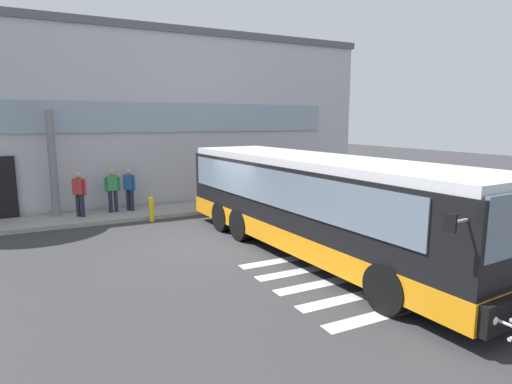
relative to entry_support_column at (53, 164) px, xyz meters
The scene contains 10 objects.
ground_plane 7.16m from the entry_support_column, 52.15° to the right, with size 80.00×90.00×0.02m, color #353538.
bay_paint_stripes 11.62m from the entry_support_column, 57.16° to the right, with size 4.40×3.96×0.01m.
terminal_building 7.31m from the entry_support_column, 60.42° to the left, with size 21.47×13.80×7.53m.
boarding_curb 4.70m from the entry_support_column, ahead, with size 23.67×2.00×0.15m, color #9E9B93.
entry_support_column is the anchor object (origin of this frame).
bus_main_foreground 10.01m from the entry_support_column, 50.48° to the right, with size 3.37×11.48×2.70m.
passenger_near_column 1.40m from the entry_support_column, 33.10° to the right, with size 0.46×0.43×1.68m.
passenger_by_doorway 2.24m from the entry_support_column, ahead, with size 0.59×0.38×1.68m.
passenger_at_curb_edge 2.84m from the entry_support_column, ahead, with size 0.40×0.49×1.68m.
safety_bollard_yellow 3.96m from the entry_support_column, 29.97° to the right, with size 0.18×0.18×0.90m, color yellow.
Camera 1 is at (-4.39, -11.61, 3.65)m, focal length 29.45 mm.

